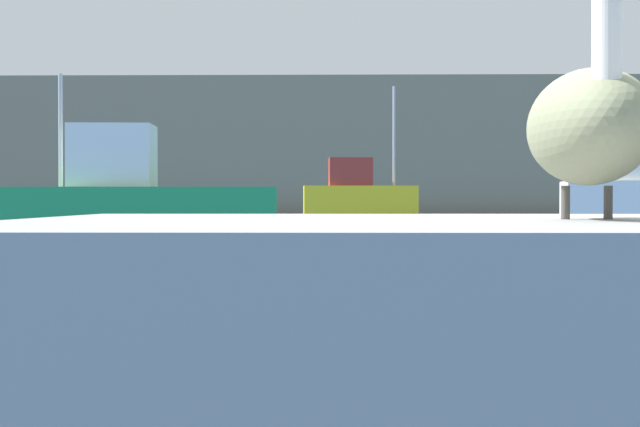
{
  "coord_description": "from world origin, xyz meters",
  "views": [
    {
      "loc": [
        -0.82,
        -4.26,
        0.9
      ],
      "look_at": [
        -1.21,
        15.01,
        0.62
      ],
      "focal_mm": 55.93,
      "sensor_mm": 36.0,
      "label": 1
    }
  ],
  "objects_px": {
    "pelican": "(590,121)",
    "fishing_boat_green": "(135,197)",
    "mooring_buoy": "(184,251)",
    "fishing_boat_yellow": "(358,196)"
  },
  "relations": [
    {
      "from": "pelican",
      "to": "fishing_boat_green",
      "type": "height_order",
      "value": "fishing_boat_green"
    },
    {
      "from": "fishing_boat_green",
      "to": "pelican",
      "type": "bearing_deg",
      "value": 102.06
    },
    {
      "from": "fishing_boat_green",
      "to": "mooring_buoy",
      "type": "relative_size",
      "value": 10.3
    },
    {
      "from": "pelican",
      "to": "fishing_boat_yellow",
      "type": "height_order",
      "value": "fishing_boat_yellow"
    },
    {
      "from": "fishing_boat_yellow",
      "to": "fishing_boat_green",
      "type": "xyz_separation_m",
      "value": [
        -6.58,
        -15.45,
        -0.06
      ]
    },
    {
      "from": "pelican",
      "to": "fishing_boat_yellow",
      "type": "relative_size",
      "value": 0.21
    },
    {
      "from": "pelican",
      "to": "mooring_buoy",
      "type": "height_order",
      "value": "pelican"
    },
    {
      "from": "fishing_boat_yellow",
      "to": "pelican",
      "type": "bearing_deg",
      "value": -93.87
    },
    {
      "from": "fishing_boat_yellow",
      "to": "mooring_buoy",
      "type": "distance_m",
      "value": 33.44
    },
    {
      "from": "fishing_boat_yellow",
      "to": "fishing_boat_green",
      "type": "height_order",
      "value": "fishing_boat_yellow"
    }
  ]
}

